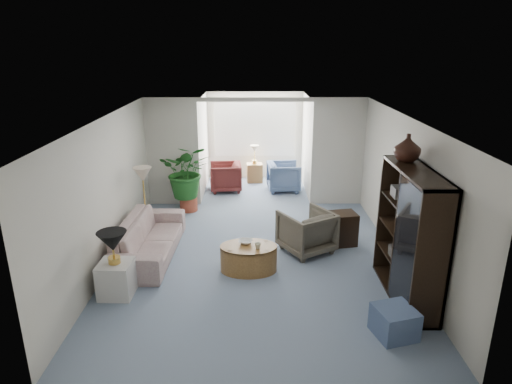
{
  "coord_description": "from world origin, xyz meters",
  "views": [
    {
      "loc": [
        -0.05,
        -7.03,
        3.66
      ],
      "look_at": [
        0.0,
        0.6,
        1.1
      ],
      "focal_mm": 31.48,
      "sensor_mm": 36.0,
      "label": 1
    }
  ],
  "objects_px": {
    "sunroom_chair_blue": "(284,177)",
    "sunroom_table": "(255,173)",
    "side_table_dark": "(341,229)",
    "entertainment_cabinet": "(410,236)",
    "ottoman": "(395,322)",
    "framed_picture": "(409,170)",
    "coffee_bowl": "(246,242)",
    "plant_pot": "(189,204)",
    "sofa": "(149,238)",
    "coffee_cup": "(258,246)",
    "floor_lamp": "(143,174)",
    "table_lamp": "(112,241)",
    "sunroom_chair_maroon": "(226,177)",
    "cabinet_urn": "(408,148)",
    "coffee_table": "(249,258)",
    "wingback_chair": "(306,231)",
    "end_table": "(116,279)"
  },
  "relations": [
    {
      "from": "sunroom_chair_blue",
      "to": "sunroom_table",
      "type": "bearing_deg",
      "value": 40.22
    },
    {
      "from": "ottoman",
      "to": "sunroom_chair_blue",
      "type": "distance_m",
      "value": 6.17
    },
    {
      "from": "table_lamp",
      "to": "entertainment_cabinet",
      "type": "relative_size",
      "value": 0.22
    },
    {
      "from": "sunroom_chair_maroon",
      "to": "sunroom_chair_blue",
      "type": "bearing_deg",
      "value": 85.22
    },
    {
      "from": "table_lamp",
      "to": "ottoman",
      "type": "relative_size",
      "value": 0.9
    },
    {
      "from": "coffee_bowl",
      "to": "plant_pot",
      "type": "height_order",
      "value": "coffee_bowl"
    },
    {
      "from": "floor_lamp",
      "to": "sunroom_chair_maroon",
      "type": "relative_size",
      "value": 0.45
    },
    {
      "from": "coffee_cup",
      "to": "side_table_dark",
      "type": "distance_m",
      "value": 1.97
    },
    {
      "from": "plant_pot",
      "to": "sunroom_table",
      "type": "height_order",
      "value": "sunroom_table"
    },
    {
      "from": "entertainment_cabinet",
      "to": "coffee_table",
      "type": "bearing_deg",
      "value": 161.28
    },
    {
      "from": "coffee_bowl",
      "to": "sunroom_chair_blue",
      "type": "height_order",
      "value": "sunroom_chair_blue"
    },
    {
      "from": "sunroom_chair_maroon",
      "to": "ottoman",
      "type": "bearing_deg",
      "value": 18.03
    },
    {
      "from": "coffee_bowl",
      "to": "floor_lamp",
      "type": "bearing_deg",
      "value": 144.84
    },
    {
      "from": "cabinet_urn",
      "to": "ottoman",
      "type": "height_order",
      "value": "cabinet_urn"
    },
    {
      "from": "coffee_bowl",
      "to": "wingback_chair",
      "type": "height_order",
      "value": "wingback_chair"
    },
    {
      "from": "wingback_chair",
      "to": "sunroom_table",
      "type": "distance_m",
      "value": 4.42
    },
    {
      "from": "sofa",
      "to": "coffee_cup",
      "type": "bearing_deg",
      "value": -107.84
    },
    {
      "from": "floor_lamp",
      "to": "framed_picture",
      "type": "bearing_deg",
      "value": -16.04
    },
    {
      "from": "sofa",
      "to": "coffee_table",
      "type": "bearing_deg",
      "value": -106.5
    },
    {
      "from": "coffee_bowl",
      "to": "plant_pot",
      "type": "relative_size",
      "value": 0.58
    },
    {
      "from": "floor_lamp",
      "to": "cabinet_urn",
      "type": "height_order",
      "value": "cabinet_urn"
    },
    {
      "from": "framed_picture",
      "to": "sofa",
      "type": "height_order",
      "value": "framed_picture"
    },
    {
      "from": "side_table_dark",
      "to": "sofa",
      "type": "bearing_deg",
      "value": -172.79
    },
    {
      "from": "coffee_bowl",
      "to": "wingback_chair",
      "type": "distance_m",
      "value": 1.27
    },
    {
      "from": "plant_pot",
      "to": "sunroom_chair_maroon",
      "type": "distance_m",
      "value": 1.65
    },
    {
      "from": "table_lamp",
      "to": "entertainment_cabinet",
      "type": "distance_m",
      "value": 4.35
    },
    {
      "from": "coffee_cup",
      "to": "sunroom_table",
      "type": "bearing_deg",
      "value": 90.39
    },
    {
      "from": "entertainment_cabinet",
      "to": "ottoman",
      "type": "height_order",
      "value": "entertainment_cabinet"
    },
    {
      "from": "coffee_bowl",
      "to": "cabinet_urn",
      "type": "relative_size",
      "value": 0.57
    },
    {
      "from": "coffee_bowl",
      "to": "plant_pot",
      "type": "distance_m",
      "value": 3.07
    },
    {
      "from": "sunroom_chair_blue",
      "to": "entertainment_cabinet",
      "type": "bearing_deg",
      "value": -168.44
    },
    {
      "from": "framed_picture",
      "to": "ottoman",
      "type": "relative_size",
      "value": 1.02
    },
    {
      "from": "ottoman",
      "to": "framed_picture",
      "type": "bearing_deg",
      "value": 71.02
    },
    {
      "from": "ottoman",
      "to": "floor_lamp",
      "type": "bearing_deg",
      "value": 140.39
    },
    {
      "from": "sunroom_chair_maroon",
      "to": "sunroom_table",
      "type": "xyz_separation_m",
      "value": [
        0.75,
        0.75,
        -0.11
      ]
    },
    {
      "from": "entertainment_cabinet",
      "to": "sunroom_table",
      "type": "height_order",
      "value": "entertainment_cabinet"
    },
    {
      "from": "table_lamp",
      "to": "sunroom_chair_blue",
      "type": "height_order",
      "value": "table_lamp"
    },
    {
      "from": "side_table_dark",
      "to": "entertainment_cabinet",
      "type": "bearing_deg",
      "value": -71.54
    },
    {
      "from": "framed_picture",
      "to": "plant_pot",
      "type": "distance_m",
      "value": 5.04
    },
    {
      "from": "ottoman",
      "to": "sunroom_chair_maroon",
      "type": "bearing_deg",
      "value": 112.81
    },
    {
      "from": "sunroom_chair_blue",
      "to": "ottoman",
      "type": "bearing_deg",
      "value": -174.93
    },
    {
      "from": "coffee_cup",
      "to": "cabinet_urn",
      "type": "xyz_separation_m",
      "value": [
        2.21,
        -0.2,
        1.68
      ]
    },
    {
      "from": "side_table_dark",
      "to": "plant_pot",
      "type": "bearing_deg",
      "value": 150.04
    },
    {
      "from": "sofa",
      "to": "ottoman",
      "type": "xyz_separation_m",
      "value": [
        3.71,
        -2.36,
        -0.14
      ]
    },
    {
      "from": "floor_lamp",
      "to": "coffee_bowl",
      "type": "bearing_deg",
      "value": -35.16
    },
    {
      "from": "framed_picture",
      "to": "coffee_table",
      "type": "height_order",
      "value": "framed_picture"
    },
    {
      "from": "side_table_dark",
      "to": "cabinet_urn",
      "type": "bearing_deg",
      "value": -65.35
    },
    {
      "from": "side_table_dark",
      "to": "sunroom_chair_maroon",
      "type": "relative_size",
      "value": 0.78
    },
    {
      "from": "sofa",
      "to": "end_table",
      "type": "bearing_deg",
      "value": 173.3
    },
    {
      "from": "coffee_bowl",
      "to": "side_table_dark",
      "type": "bearing_deg",
      "value": 27.5
    }
  ]
}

